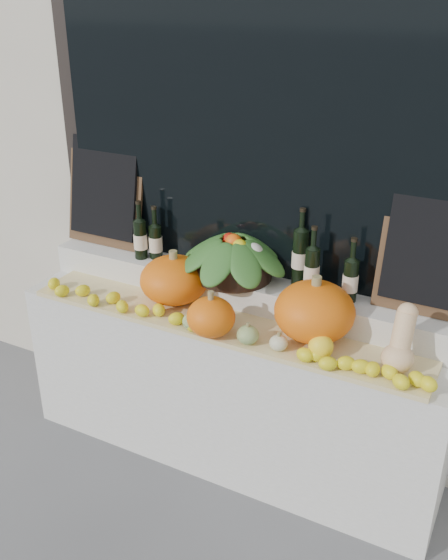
% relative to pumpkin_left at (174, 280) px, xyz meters
% --- Properties ---
extents(storefront_facade, '(7.00, 0.94, 4.50)m').
position_rel_pumpkin_left_xyz_m(storefront_facade, '(0.32, 0.75, 1.22)').
color(storefront_facade, beige).
rests_on(storefront_facade, ground).
extents(display_sill, '(2.30, 0.55, 0.88)m').
position_rel_pumpkin_left_xyz_m(display_sill, '(0.32, 0.03, -0.59)').
color(display_sill, silver).
rests_on(display_sill, ground).
extents(rear_tier, '(2.30, 0.25, 0.16)m').
position_rel_pumpkin_left_xyz_m(rear_tier, '(0.32, 0.18, -0.07)').
color(rear_tier, silver).
rests_on(rear_tier, display_sill).
extents(straw_bedding, '(2.10, 0.32, 0.02)m').
position_rel_pumpkin_left_xyz_m(straw_bedding, '(0.32, -0.10, -0.14)').
color(straw_bedding, tan).
rests_on(straw_bedding, display_sill).
extents(pumpkin_left, '(0.42, 0.42, 0.25)m').
position_rel_pumpkin_left_xyz_m(pumpkin_left, '(0.00, 0.00, 0.00)').
color(pumpkin_left, orange).
rests_on(pumpkin_left, straw_bedding).
extents(pumpkin_right, '(0.46, 0.46, 0.28)m').
position_rel_pumpkin_left_xyz_m(pumpkin_right, '(0.78, -0.02, 0.02)').
color(pumpkin_right, orange).
rests_on(pumpkin_right, straw_bedding).
extents(pumpkin_center, '(0.29, 0.29, 0.19)m').
position_rel_pumpkin_left_xyz_m(pumpkin_center, '(0.34, -0.22, -0.03)').
color(pumpkin_center, orange).
rests_on(pumpkin_center, straw_bedding).
extents(butternut_squash, '(0.14, 0.21, 0.29)m').
position_rel_pumpkin_left_xyz_m(butternut_squash, '(1.20, -0.08, -0.00)').
color(butternut_squash, '#EFC08D').
rests_on(butternut_squash, straw_bedding).
extents(decorative_gourds, '(0.74, 0.15, 0.15)m').
position_rel_pumpkin_left_xyz_m(decorative_gourds, '(0.50, -0.20, -0.07)').
color(decorative_gourds, '#30661E').
rests_on(decorative_gourds, straw_bedding).
extents(lemon_heap, '(2.20, 0.16, 0.06)m').
position_rel_pumpkin_left_xyz_m(lemon_heap, '(0.32, -0.21, -0.09)').
color(lemon_heap, yellow).
rests_on(lemon_heap, straw_bedding).
extents(produce_bowl, '(0.62, 0.62, 0.25)m').
position_rel_pumpkin_left_xyz_m(produce_bowl, '(0.27, 0.16, 0.13)').
color(produce_bowl, black).
rests_on(produce_bowl, rear_tier).
extents(wine_bottle_far_left, '(0.08, 0.08, 0.33)m').
position_rel_pumpkin_left_xyz_m(wine_bottle_far_left, '(-0.30, 0.14, 0.13)').
color(wine_bottle_far_left, black).
rests_on(wine_bottle_far_left, rear_tier).
extents(wine_bottle_near_left, '(0.08, 0.08, 0.30)m').
position_rel_pumpkin_left_xyz_m(wine_bottle_near_left, '(-0.23, 0.18, 0.11)').
color(wine_bottle_near_left, black).
rests_on(wine_bottle_near_left, rear_tier).
extents(wine_bottle_tall, '(0.08, 0.08, 0.41)m').
position_rel_pumpkin_left_xyz_m(wine_bottle_tall, '(0.60, 0.24, 0.16)').
color(wine_bottle_tall, black).
rests_on(wine_bottle_tall, rear_tier).
extents(wine_bottle_near_right, '(0.08, 0.08, 0.35)m').
position_rel_pumpkin_left_xyz_m(wine_bottle_near_right, '(0.69, 0.16, 0.14)').
color(wine_bottle_near_right, black).
rests_on(wine_bottle_near_right, rear_tier).
extents(wine_bottle_far_right, '(0.08, 0.08, 0.32)m').
position_rel_pumpkin_left_xyz_m(wine_bottle_far_right, '(0.88, 0.18, 0.12)').
color(wine_bottle_far_right, black).
rests_on(wine_bottle_far_right, rear_tier).
extents(chalkboard_left, '(0.50, 0.14, 0.61)m').
position_rel_pumpkin_left_xyz_m(chalkboard_left, '(-0.60, 0.24, 0.33)').
color(chalkboard_left, '#4C331E').
rests_on(chalkboard_left, rear_tier).
extents(chalkboard_right, '(0.50, 0.14, 0.61)m').
position_rel_pumpkin_left_xyz_m(chalkboard_right, '(1.24, 0.24, 0.33)').
color(chalkboard_right, '#4C331E').
rests_on(chalkboard_right, rear_tier).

